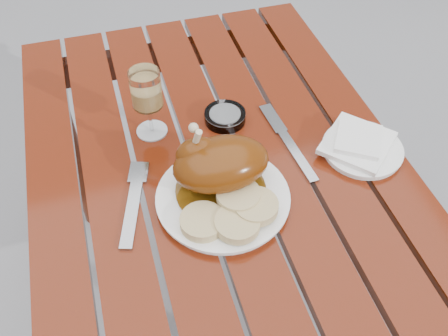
# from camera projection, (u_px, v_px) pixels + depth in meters

# --- Properties ---
(ground) EXTENTS (60.00, 60.00, 0.00)m
(ground) POSITION_uv_depth(u_px,v_px,m) (221.00, 323.00, 1.62)
(ground) COLOR slate
(ground) RESTS_ON ground
(table) EXTENTS (0.80, 1.20, 0.75)m
(table) POSITION_uv_depth(u_px,v_px,m) (221.00, 261.00, 1.35)
(table) COLOR maroon
(table) RESTS_ON ground
(dinner_plate) EXTENTS (0.32, 0.32, 0.02)m
(dinner_plate) POSITION_uv_depth(u_px,v_px,m) (223.00, 198.00, 1.00)
(dinner_plate) COLOR white
(dinner_plate) RESTS_ON table
(roast_duck) EXTENTS (0.20, 0.18, 0.14)m
(roast_duck) POSITION_uv_depth(u_px,v_px,m) (218.00, 164.00, 0.98)
(roast_duck) COLOR #553309
(roast_duck) RESTS_ON dinner_plate
(bread_dumplings) EXTENTS (0.19, 0.14, 0.03)m
(bread_dumplings) POSITION_uv_depth(u_px,v_px,m) (234.00, 211.00, 0.95)
(bread_dumplings) COLOR tan
(bread_dumplings) RESTS_ON dinner_plate
(wine_glass) EXTENTS (0.09, 0.09, 0.17)m
(wine_glass) POSITION_uv_depth(u_px,v_px,m) (148.00, 104.00, 1.09)
(wine_glass) COLOR #DBB063
(wine_glass) RESTS_ON table
(side_plate) EXTENTS (0.23, 0.23, 0.01)m
(side_plate) POSITION_uv_depth(u_px,v_px,m) (362.00, 149.00, 1.10)
(side_plate) COLOR white
(side_plate) RESTS_ON table
(napkin) EXTENTS (0.20, 0.20, 0.01)m
(napkin) POSITION_uv_depth(u_px,v_px,m) (357.00, 143.00, 1.09)
(napkin) COLOR white
(napkin) RESTS_ON side_plate
(ashtray) EXTENTS (0.11, 0.11, 0.02)m
(ashtray) POSITION_uv_depth(u_px,v_px,m) (225.00, 117.00, 1.16)
(ashtray) COLOR #B2B7BC
(ashtray) RESTS_ON table
(fork) EXTENTS (0.08, 0.20, 0.01)m
(fork) POSITION_uv_depth(u_px,v_px,m) (133.00, 207.00, 1.00)
(fork) COLOR gray
(fork) RESTS_ON table
(knife) EXTENTS (0.04, 0.22, 0.01)m
(knife) POSITION_uv_depth(u_px,v_px,m) (291.00, 147.00, 1.11)
(knife) COLOR gray
(knife) RESTS_ON table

